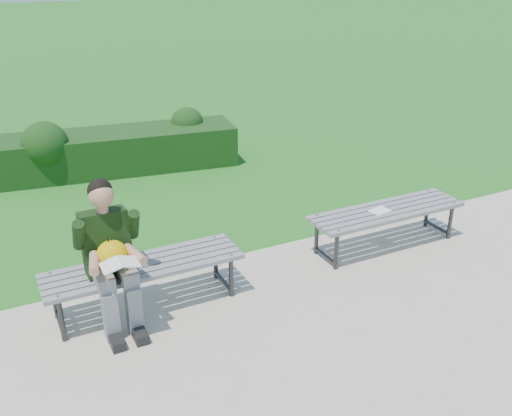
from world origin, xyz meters
TOP-DOWN VIEW (x-y plane):
  - ground at (0.00, 0.00)m, footprint 80.00×80.00m
  - walkway at (0.00, -1.75)m, footprint 30.00×3.50m
  - hedge at (-0.23, 3.32)m, footprint 3.61×1.36m
  - bench_left at (-0.91, -0.53)m, footprint 1.80×0.50m
  - bench_right at (1.83, -0.54)m, footprint 1.80×0.50m
  - seated_boy at (-1.21, -0.63)m, footprint 0.56×0.76m
  - paper_sheet at (1.73, -0.54)m, footprint 0.25×0.20m

SIDE VIEW (x-z plane):
  - ground at x=0.00m, z-range 0.00..0.00m
  - walkway at x=0.00m, z-range 0.00..0.02m
  - hedge at x=-0.23m, z-range -0.10..0.80m
  - bench_left at x=-0.91m, z-range 0.19..0.64m
  - bench_right at x=1.83m, z-range 0.19..0.64m
  - paper_sheet at x=1.73m, z-range 0.47..0.48m
  - seated_boy at x=-1.21m, z-range 0.06..1.37m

